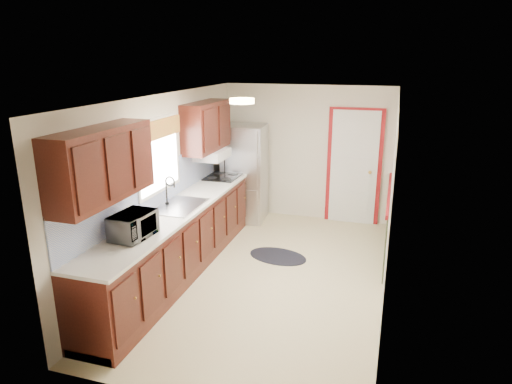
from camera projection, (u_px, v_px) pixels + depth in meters
The scene contains 8 objects.
room_shell at pixel (270, 191), 5.88m from camera, with size 3.20×5.20×2.52m.
kitchen_run at pixel (174, 218), 6.07m from camera, with size 0.63×4.00×2.20m.
back_wall_trim at pixel (361, 178), 7.72m from camera, with size 1.12×2.30×2.08m.
ceiling_fixture at pixel (242, 101), 5.45m from camera, with size 0.30×0.30×0.06m, color #FFD88C.
microwave at pixel (133, 223), 5.02m from camera, with size 0.51×0.28×0.35m, color white.
refrigerator at pixel (245, 173), 8.14m from camera, with size 0.76×0.74×1.72m.
rug at pixel (278, 256), 6.80m from camera, with size 0.88×0.57×0.01m, color black.
cooktop at pixel (223, 177), 7.57m from camera, with size 0.51×0.62×0.02m, color black.
Camera 1 is at (1.48, -5.44, 2.89)m, focal length 32.00 mm.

